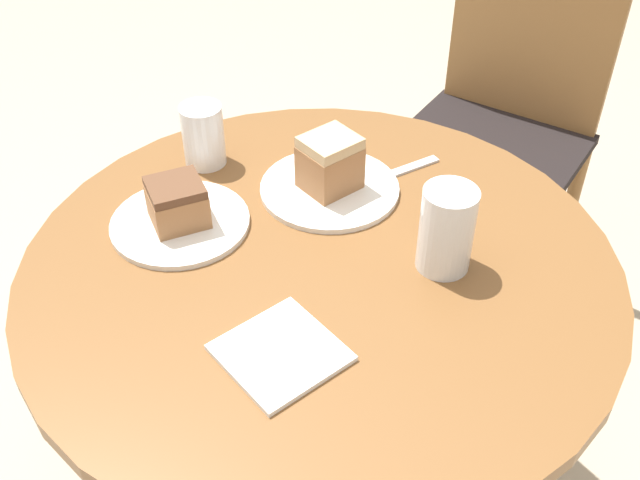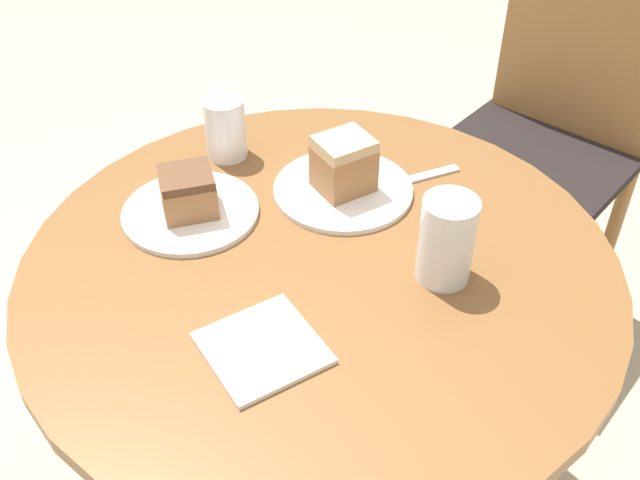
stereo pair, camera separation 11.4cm
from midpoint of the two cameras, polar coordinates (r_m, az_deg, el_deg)
name	(u,v)px [view 2 (the right image)]	position (r m, az deg, el deg)	size (l,w,h in m)	color
table	(320,330)	(1.28, 2.57, -7.01)	(0.94, 0.94, 0.70)	brown
chair	(539,148)	(1.93, 18.00, 6.61)	(0.46, 0.45, 0.88)	olive
plate_near	(343,190)	(1.30, 4.28, 3.74)	(0.24, 0.24, 0.01)	silver
plate_far	(191,212)	(1.26, -7.31, 2.03)	(0.23, 0.23, 0.01)	silver
cake_slice_near	(344,164)	(1.27, 4.40, 5.70)	(0.10, 0.11, 0.10)	#9E6B42
cake_slice_far	(188,192)	(1.24, -7.47, 3.56)	(0.12, 0.12, 0.07)	#9E6B42
glass_lemonade	(446,244)	(1.12, 12.47, -0.39)	(0.08, 0.08, 0.14)	beige
glass_water	(226,131)	(1.38, -4.86, 8.20)	(0.08, 0.08, 0.11)	silver
napkin_stack	(263,348)	(1.03, -1.22, -8.38)	(0.18, 0.18, 0.01)	white
fork	(420,177)	(1.36, 10.04, 4.64)	(0.07, 0.15, 0.00)	silver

